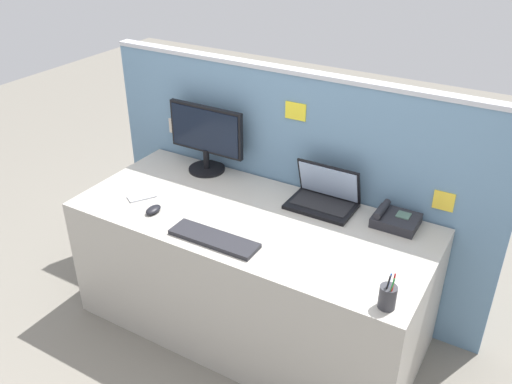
% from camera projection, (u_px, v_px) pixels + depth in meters
% --- Properties ---
extents(ground_plane, '(10.00, 10.00, 0.00)m').
position_uv_depth(ground_plane, '(252.00, 323.00, 3.17)').
color(ground_plane, slate).
extents(desk, '(1.88, 0.82, 0.73)m').
position_uv_depth(desk, '(251.00, 273.00, 2.99)').
color(desk, '#ADA89E').
rests_on(desk, ground_plane).
extents(cubicle_divider, '(2.37, 0.08, 1.39)m').
position_uv_depth(cubicle_divider, '(291.00, 186.00, 3.17)').
color(cubicle_divider, '#6084A3').
rests_on(cubicle_divider, ground_plane).
extents(desktop_monitor, '(0.48, 0.22, 0.40)m').
position_uv_depth(desktop_monitor, '(206.00, 135.00, 3.17)').
color(desktop_monitor, black).
rests_on(desktop_monitor, desk).
extents(laptop, '(0.35, 0.24, 0.23)m').
position_uv_depth(laptop, '(324.00, 196.00, 2.89)').
color(laptop, black).
rests_on(laptop, desk).
extents(desk_phone, '(0.22, 0.19, 0.09)m').
position_uv_depth(desk_phone, '(395.00, 219.00, 2.73)').
color(desk_phone, '#232328').
rests_on(desk_phone, desk).
extents(keyboard_main, '(0.45, 0.13, 0.02)m').
position_uv_depth(keyboard_main, '(214.00, 239.00, 2.62)').
color(keyboard_main, '#232328').
rests_on(keyboard_main, desk).
extents(computer_mouse_right_hand, '(0.06, 0.10, 0.03)m').
position_uv_depth(computer_mouse_right_hand, '(153.00, 210.00, 2.84)').
color(computer_mouse_right_hand, black).
rests_on(computer_mouse_right_hand, desk).
extents(pen_cup, '(0.07, 0.07, 0.18)m').
position_uv_depth(pen_cup, '(388.00, 297.00, 2.18)').
color(pen_cup, '#333338').
rests_on(pen_cup, desk).
extents(cell_phone_silver_slab, '(0.14, 0.17, 0.01)m').
position_uv_depth(cell_phone_silver_slab, '(142.00, 197.00, 2.98)').
color(cell_phone_silver_slab, '#B7BAC1').
rests_on(cell_phone_silver_slab, desk).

